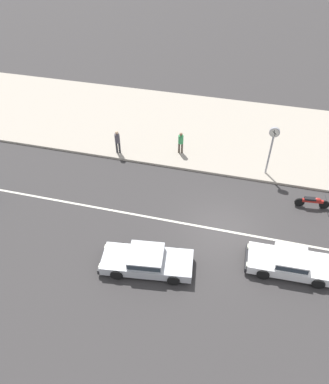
% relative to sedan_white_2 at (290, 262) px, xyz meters
% --- Properties ---
extents(ground_plane, '(160.00, 160.00, 0.00)m').
position_rel_sedan_white_2_xyz_m(ground_plane, '(-3.45, 1.75, -0.53)').
color(ground_plane, '#383535').
extents(lane_centre_stripe, '(50.40, 0.14, 0.01)m').
position_rel_sedan_white_2_xyz_m(lane_centre_stripe, '(-3.45, 1.75, -0.53)').
color(lane_centre_stripe, silver).
rests_on(lane_centre_stripe, ground).
extents(kerb_strip, '(68.00, 10.00, 0.15)m').
position_rel_sedan_white_2_xyz_m(kerb_strip, '(-3.45, 11.41, -0.46)').
color(kerb_strip, '#ADA393').
rests_on(kerb_strip, ground).
extents(sedan_white_2, '(4.23, 1.89, 1.06)m').
position_rel_sedan_white_2_xyz_m(sedan_white_2, '(0.00, 0.00, 0.00)').
color(sedan_white_2, white).
rests_on(sedan_white_2, ground).
extents(sedan_silver_3, '(4.67, 2.25, 1.06)m').
position_rel_sedan_white_2_xyz_m(sedan_silver_3, '(-6.73, -1.59, 0.00)').
color(sedan_silver_3, '#B7BABF').
rests_on(sedan_silver_3, ground).
extents(motorcycle_0, '(1.93, 0.56, 0.80)m').
position_rel_sedan_white_2_xyz_m(motorcycle_0, '(1.28, 4.83, -0.11)').
color(motorcycle_0, black).
rests_on(motorcycle_0, ground).
extents(street_clock, '(0.61, 0.22, 3.32)m').
position_rel_sedan_white_2_xyz_m(street_clock, '(-1.45, 7.23, 2.07)').
color(street_clock, '#9E9EA3').
rests_on(street_clock, kerb_strip).
extents(pedestrian_near_clock, '(0.34, 0.34, 1.57)m').
position_rel_sedan_white_2_xyz_m(pedestrian_near_clock, '(-7.15, 8.04, 0.53)').
color(pedestrian_near_clock, '#4C4238').
rests_on(pedestrian_near_clock, kerb_strip).
extents(pedestrian_mid_kerb, '(0.34, 0.34, 1.68)m').
position_rel_sedan_white_2_xyz_m(pedestrian_mid_kerb, '(-11.22, 7.02, 0.60)').
color(pedestrian_mid_kerb, '#333338').
rests_on(pedestrian_mid_kerb, kerb_strip).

